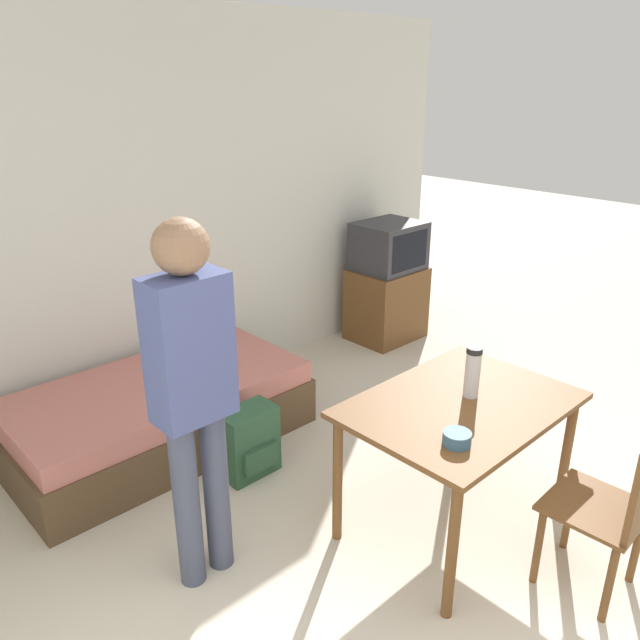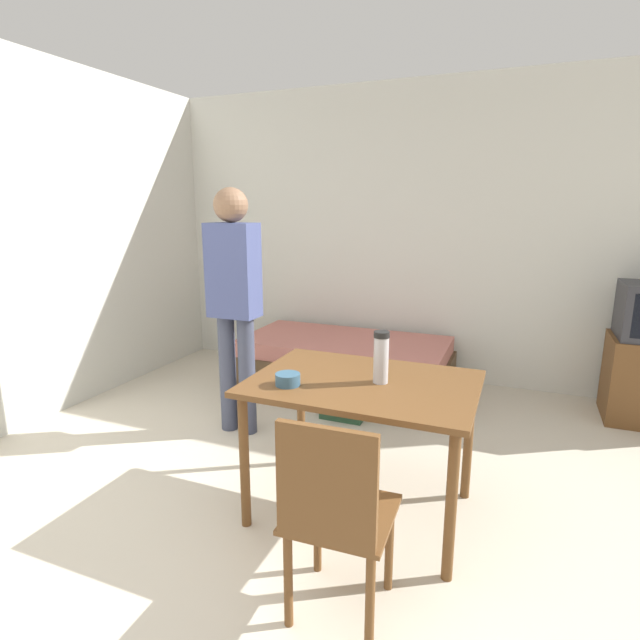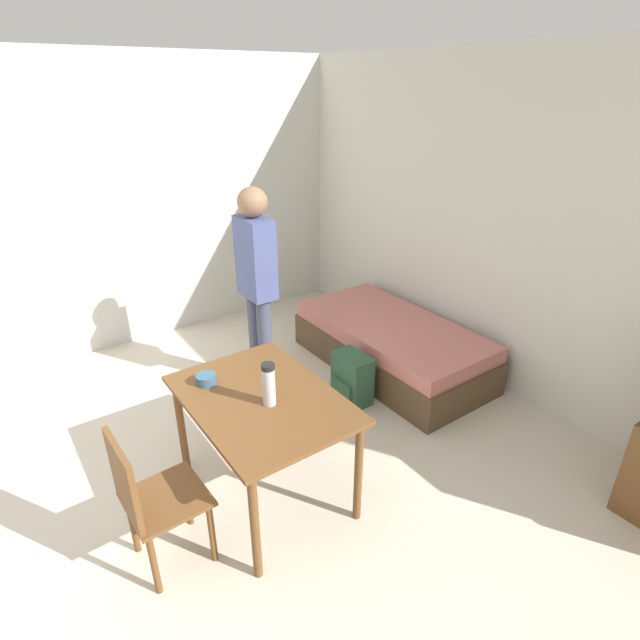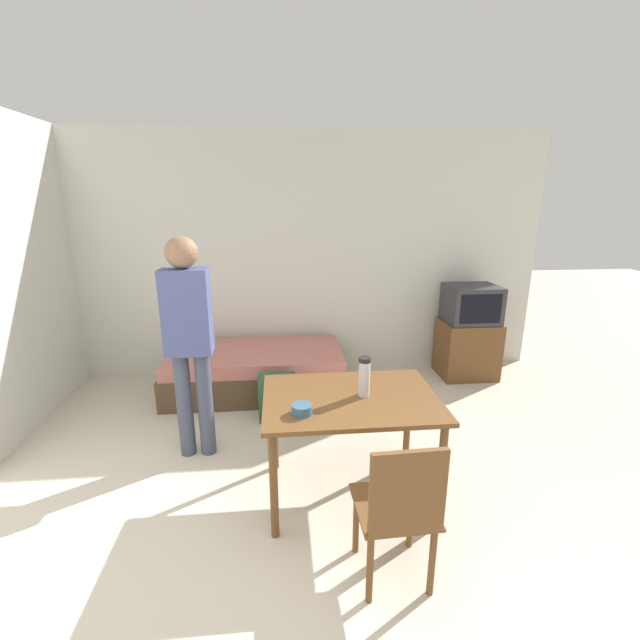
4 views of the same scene
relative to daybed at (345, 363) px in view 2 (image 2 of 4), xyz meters
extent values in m
cube|color=silver|center=(0.43, 0.58, 1.13)|extent=(5.72, 0.06, 2.70)
cube|color=silver|center=(-1.96, -1.13, 1.13)|extent=(0.06, 4.37, 2.70)
cube|color=#4C3823|center=(0.00, 0.00, -0.07)|extent=(1.85, 0.94, 0.31)
cube|color=#B76B60|center=(0.00, 0.00, 0.16)|extent=(1.79, 0.91, 0.14)
cube|color=brown|center=(0.71, -1.75, 0.50)|extent=(1.14, 0.81, 0.03)
cylinder|color=brown|center=(0.20, -2.10, 0.13)|extent=(0.05, 0.05, 0.71)
cylinder|color=brown|center=(1.22, -2.10, 0.13)|extent=(0.05, 0.05, 0.71)
cylinder|color=brown|center=(0.20, -1.41, 0.13)|extent=(0.05, 0.05, 0.71)
cylinder|color=brown|center=(1.22, -1.41, 0.13)|extent=(0.05, 0.05, 0.71)
cube|color=brown|center=(0.84, -2.42, 0.20)|extent=(0.42, 0.42, 0.02)
cube|color=brown|center=(0.84, -2.61, 0.43)|extent=(0.37, 0.04, 0.44)
cylinder|color=brown|center=(0.99, -2.25, -0.01)|extent=(0.04, 0.04, 0.42)
cylinder|color=brown|center=(0.67, -2.26, -0.01)|extent=(0.04, 0.04, 0.42)
cylinder|color=brown|center=(1.01, -2.58, -0.01)|extent=(0.04, 0.04, 0.42)
cylinder|color=brown|center=(0.68, -2.59, -0.01)|extent=(0.04, 0.04, 0.42)
cylinder|color=#3D4256|center=(-0.50, -1.14, 0.21)|extent=(0.12, 0.12, 0.86)
cylinder|color=#3D4256|center=(-0.34, -1.14, 0.21)|extent=(0.12, 0.12, 0.86)
cube|color=#424C7F|center=(-0.42, -1.14, 0.96)|extent=(0.34, 0.20, 0.64)
sphere|color=#846047|center=(-0.42, -1.14, 1.40)|extent=(0.23, 0.23, 0.23)
cylinder|color=#B7B7BC|center=(0.80, -1.75, 0.65)|extent=(0.08, 0.08, 0.27)
cylinder|color=black|center=(0.80, -1.75, 0.77)|extent=(0.08, 0.08, 0.03)
cylinder|color=#335670|center=(0.38, -1.96, 0.55)|extent=(0.12, 0.12, 0.06)
cube|color=#284C33|center=(0.22, -0.64, -0.01)|extent=(0.33, 0.20, 0.43)
cube|color=#284C33|center=(0.22, -0.76, -0.07)|extent=(0.23, 0.03, 0.15)
camera|label=1|loc=(-1.65, -3.24, 2.03)|focal=35.00mm
camera|label=2|loc=(1.42, -4.07, 1.39)|focal=28.00mm
camera|label=3|loc=(2.93, -2.90, 2.22)|focal=28.00mm
camera|label=4|loc=(0.27, -4.27, 1.77)|focal=24.00mm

